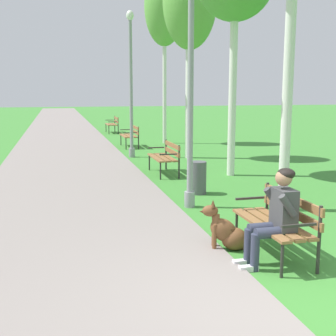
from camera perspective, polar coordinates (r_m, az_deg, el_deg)
The scene contains 13 objects.
ground_plane at distance 4.93m, azimuth 17.19°, elevation -17.00°, with size 120.00×120.00×0.00m, color #3D8433.
paved_path at distance 27.81m, azimuth -13.49°, elevation 5.12°, with size 3.82×60.00×0.04m, color gray.
park_bench_near at distance 6.14m, azimuth 13.93°, elevation -6.29°, with size 0.55×1.50×0.85m.
park_bench_mid at distance 11.77m, azimuth -0.32°, elevation 1.67°, with size 0.55×1.50×0.85m.
park_bench_far at distance 17.59m, azimuth -4.80°, elevation 4.35°, with size 0.55×1.50×0.85m.
park_bench_furthest at distance 23.72m, azimuth -7.07°, elevation 5.73°, with size 0.55×1.50×0.85m.
person_seated_on_near_bench at distance 5.73m, azimuth 13.64°, elevation -5.69°, with size 0.74×0.49×1.25m.
dog_brown at distance 6.28m, azimuth 7.55°, elevation -8.12°, with size 0.82×0.39×0.71m.
lamp_post_near at distance 8.26m, azimuth 2.91°, elevation 10.90°, with size 0.24×0.24×4.53m.
lamp_post_mid at distance 14.79m, azimuth -4.78°, elevation 10.77°, with size 0.24×0.24×4.71m.
birch_tree_fourth at distance 14.85m, azimuth 2.82°, elevation 20.37°, with size 1.72×1.62×6.49m.
birch_tree_fifth at distance 19.06m, azimuth -0.46°, elevation 19.93°, with size 1.63×1.56×7.15m.
litter_bin at distance 9.57m, azimuth 3.86°, elevation -1.25°, with size 0.36×0.36×0.70m, color #515156.
Camera 1 is at (-2.36, -3.73, 2.19)m, focal length 47.55 mm.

